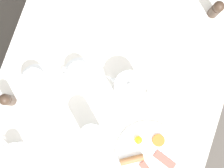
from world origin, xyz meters
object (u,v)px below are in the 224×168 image
at_px(teacup_with_saucer_left, 80,72).
at_px(knife_by_plate, 61,163).
at_px(breakfast_plate, 147,154).
at_px(water_glass_short, 49,4).
at_px(teapot_near, 130,87).
at_px(spoon_for_tea, 193,47).
at_px(creamer_jug, 16,149).
at_px(teacup_with_saucer_right, 35,80).
at_px(salt_grinder, 216,9).
at_px(pepper_grinder, 7,100).
at_px(fork_by_plate, 91,16).
at_px(fork_spare, 142,32).
at_px(water_glass_tall, 92,134).

relative_size(teacup_with_saucer_left, knife_by_plate, 0.70).
bearing_deg(breakfast_plate, water_glass_short, -37.93).
relative_size(teapot_near, spoon_for_tea, 1.69).
xyz_separation_m(water_glass_short, knife_by_plate, (-0.25, 0.58, -0.07)).
bearing_deg(teapot_near, creamer_jug, 52.58).
distance_m(teacup_with_saucer_right, salt_grinder, 0.78).
distance_m(teacup_with_saucer_left, pepper_grinder, 0.30).
bearing_deg(fork_by_plate, breakfast_plate, 130.52).
relative_size(teapot_near, salt_grinder, 2.01).
relative_size(creamer_jug, fork_spare, 0.51).
bearing_deg(knife_by_plate, water_glass_tall, -118.92).
relative_size(teacup_with_saucer_left, creamer_jug, 1.60).
bearing_deg(salt_grinder, teacup_with_saucer_left, 43.28).
xyz_separation_m(creamer_jug, fork_spare, (-0.32, -0.61, -0.03)).
relative_size(teacup_with_saucer_left, water_glass_tall, 0.90).
height_order(teapot_near, pepper_grinder, teapot_near).
bearing_deg(teapot_near, water_glass_tall, 75.22).
xyz_separation_m(teapot_near, knife_by_plate, (0.16, 0.37, -0.05)).
bearing_deg(breakfast_plate, fork_spare, -69.75).
bearing_deg(teacup_with_saucer_right, water_glass_short, -82.14).
height_order(teacup_with_saucer_left, teacup_with_saucer_right, same).
bearing_deg(fork_spare, fork_by_plate, 0.75).
bearing_deg(teacup_with_saucer_right, knife_by_plate, 126.16).
bearing_deg(water_glass_short, salt_grinder, -162.51).
relative_size(breakfast_plate, salt_grinder, 2.51).
xyz_separation_m(water_glass_tall, salt_grinder, (-0.31, -0.63, -0.02)).
distance_m(creamer_jug, pepper_grinder, 0.20).
relative_size(teapot_near, teacup_with_saucer_left, 1.52).
bearing_deg(breakfast_plate, creamer_jug, 16.38).
height_order(knife_by_plate, fork_spare, same).
distance_m(breakfast_plate, creamer_jug, 0.51).
bearing_deg(teacup_with_saucer_right, breakfast_plate, 165.28).
relative_size(teacup_with_saucer_right, water_glass_short, 0.93).
height_order(creamer_jug, fork_by_plate, creamer_jug).
bearing_deg(spoon_for_tea, water_glass_tall, 59.24).
bearing_deg(teacup_with_saucer_right, water_glass_tall, 156.25).
bearing_deg(teacup_with_saucer_right, fork_by_plate, -110.41).
distance_m(water_glass_tall, creamer_jug, 0.31).
height_order(teapot_near, water_glass_tall, water_glass_tall).
height_order(water_glass_tall, fork_spare, water_glass_tall).
bearing_deg(spoon_for_tea, breakfast_plate, 84.27).
xyz_separation_m(teacup_with_saucer_left, teacup_with_saucer_right, (0.16, 0.09, 0.00)).
height_order(teapot_near, creamer_jug, teapot_near).
bearing_deg(creamer_jug, teacup_with_saucer_right, -84.99).
distance_m(water_glass_tall, salt_grinder, 0.70).
bearing_deg(pepper_grinder, salt_grinder, -137.63).
xyz_separation_m(water_glass_tall, pepper_grinder, (0.36, -0.02, -0.02)).
height_order(teacup_with_saucer_right, knife_by_plate, teacup_with_saucer_right).
height_order(creamer_jug, fork_spare, creamer_jug).
height_order(teacup_with_saucer_left, salt_grinder, salt_grinder).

